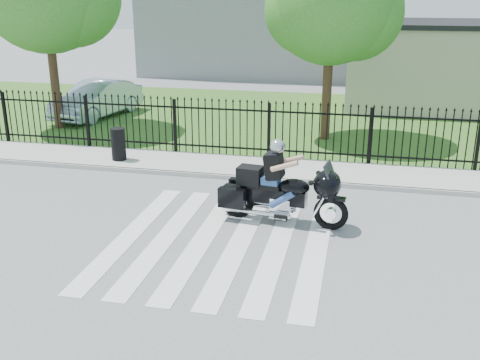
# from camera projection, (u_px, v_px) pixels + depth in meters

# --- Properties ---
(ground) EXTENTS (120.00, 120.00, 0.00)m
(ground) POSITION_uv_depth(u_px,v_px,m) (221.00, 242.00, 11.81)
(ground) COLOR slate
(ground) RESTS_ON ground
(crosswalk) EXTENTS (5.00, 5.50, 0.01)m
(crosswalk) POSITION_uv_depth(u_px,v_px,m) (221.00, 241.00, 11.81)
(crosswalk) COLOR silver
(crosswalk) RESTS_ON ground
(sidewalk) EXTENTS (40.00, 2.00, 0.12)m
(sidewalk) POSITION_uv_depth(u_px,v_px,m) (263.00, 168.00, 16.41)
(sidewalk) COLOR #ADAAA3
(sidewalk) RESTS_ON ground
(curb) EXTENTS (40.00, 0.12, 0.12)m
(curb) POSITION_uv_depth(u_px,v_px,m) (256.00, 179.00, 15.49)
(curb) COLOR #ADAAA3
(curb) RESTS_ON ground
(grass_strip) EXTENTS (40.00, 12.00, 0.02)m
(grass_strip) POSITION_uv_depth(u_px,v_px,m) (293.00, 119.00, 22.90)
(grass_strip) COLOR #2F571D
(grass_strip) RESTS_ON ground
(iron_fence) EXTENTS (26.00, 0.04, 1.80)m
(iron_fence) POSITION_uv_depth(u_px,v_px,m) (269.00, 132.00, 17.06)
(iron_fence) COLOR black
(iron_fence) RESTS_ON ground
(tree_mid) EXTENTS (4.20, 4.20, 6.78)m
(tree_mid) POSITION_uv_depth(u_px,v_px,m) (331.00, 1.00, 18.31)
(tree_mid) COLOR #382316
(tree_mid) RESTS_ON ground
(building_low) EXTENTS (10.00, 6.00, 3.50)m
(building_low) POSITION_uv_depth(u_px,v_px,m) (464.00, 68.00, 24.61)
(building_low) COLOR #BCB19D
(building_low) RESTS_ON ground
(building_low_roof) EXTENTS (10.20, 6.20, 0.20)m
(building_low_roof) POSITION_uv_depth(u_px,v_px,m) (470.00, 24.00, 24.01)
(building_low_roof) COLOR black
(building_low_roof) RESTS_ON building_low
(motorcycle_rider) EXTENTS (2.99, 1.21, 1.98)m
(motorcycle_rider) POSITION_uv_depth(u_px,v_px,m) (279.00, 188.00, 12.57)
(motorcycle_rider) COLOR black
(motorcycle_rider) RESTS_ON ground
(parked_car) EXTENTS (2.41, 4.66, 1.46)m
(parked_car) POSITION_uv_depth(u_px,v_px,m) (97.00, 99.00, 22.94)
(parked_car) COLOR #A5B5D0
(parked_car) RESTS_ON grass_strip
(litter_bin) EXTENTS (0.57, 0.57, 0.97)m
(litter_bin) POSITION_uv_depth(u_px,v_px,m) (118.00, 144.00, 16.90)
(litter_bin) COLOR black
(litter_bin) RESTS_ON sidewalk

